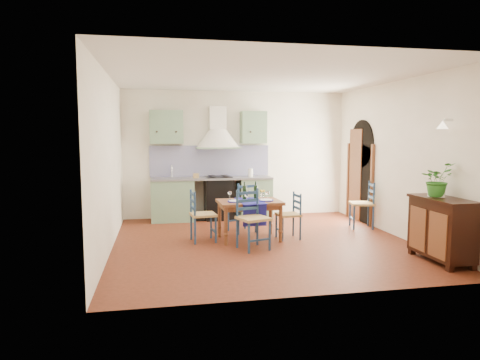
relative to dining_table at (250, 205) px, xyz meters
name	(u,v)px	position (x,y,z in m)	size (l,w,h in m)	color
floor	(263,242)	(0.18, -0.24, -0.61)	(5.00, 5.00, 0.00)	#491E0F
back_wall	(217,171)	(-0.29, 2.05, 0.44)	(5.00, 0.96, 2.80)	white
right_wall	(390,162)	(2.67, 0.04, 0.73)	(0.26, 5.00, 2.80)	white
left_wall	(109,163)	(-2.32, -0.24, 0.79)	(0.04, 5.00, 2.80)	white
ceiling	(264,76)	(0.18, -0.24, 2.19)	(5.00, 5.00, 0.01)	silver
dining_table	(250,205)	(0.00, 0.00, 0.00)	(1.11, 0.84, 1.01)	brown
chair_near	(252,219)	(-0.09, -0.61, -0.12)	(0.56, 0.56, 0.95)	navy
chair_far	(243,206)	(0.00, 0.59, -0.12)	(0.57, 0.57, 0.95)	navy
chair_left	(201,215)	(-0.85, 0.02, -0.15)	(0.46, 0.46, 0.89)	navy
chair_right	(290,215)	(0.71, -0.07, -0.19)	(0.41, 0.41, 0.82)	navy
chair_spare	(363,204)	(2.41, 0.52, -0.14)	(0.51, 0.51, 0.92)	navy
sideboard	(442,227)	(2.44, -1.82, -0.10)	(0.50, 1.05, 0.94)	black
potted_plant	(437,180)	(2.43, -1.69, 0.57)	(0.45, 0.39, 0.50)	#297422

